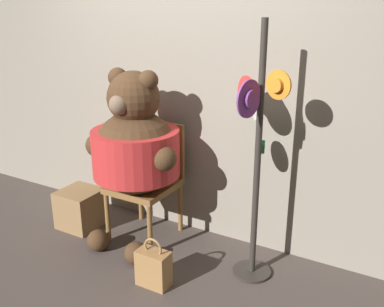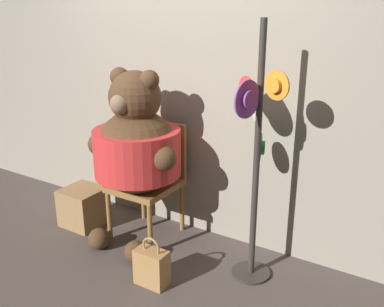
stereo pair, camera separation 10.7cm
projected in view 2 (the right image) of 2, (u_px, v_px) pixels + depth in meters
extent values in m
plane|color=#4C423D|center=(139.00, 259.00, 3.30)|extent=(14.00, 14.00, 0.00)
cube|color=gray|center=(188.00, 100.00, 3.51)|extent=(8.00, 0.10, 2.25)
cylinder|color=olive|center=(109.00, 216.00, 3.52)|extent=(0.04, 0.04, 0.43)
cylinder|color=olive|center=(150.00, 229.00, 3.31)|extent=(0.04, 0.04, 0.43)
cylinder|color=olive|center=(143.00, 196.00, 3.88)|extent=(0.04, 0.04, 0.43)
cylinder|color=olive|center=(182.00, 207.00, 3.67)|extent=(0.04, 0.04, 0.43)
cube|color=olive|center=(145.00, 185.00, 3.52)|extent=(0.48, 0.51, 0.05)
cube|color=olive|center=(162.00, 148.00, 3.62)|extent=(0.48, 0.04, 0.47)
sphere|color=#4C331E|center=(137.00, 152.00, 3.36)|extent=(0.67, 0.67, 0.67)
cylinder|color=red|center=(137.00, 152.00, 3.36)|extent=(0.68, 0.68, 0.37)
sphere|color=#4C331E|center=(135.00, 97.00, 3.21)|extent=(0.40, 0.40, 0.40)
sphere|color=#4C331E|center=(120.00, 77.00, 3.24)|extent=(0.15, 0.15, 0.15)
sphere|color=#4C331E|center=(149.00, 80.00, 3.10)|extent=(0.15, 0.15, 0.15)
sphere|color=#7A604C|center=(120.00, 104.00, 3.08)|extent=(0.15, 0.15, 0.15)
sphere|color=#4C331E|center=(100.00, 144.00, 3.44)|extent=(0.19, 0.19, 0.19)
sphere|color=#4C331E|center=(164.00, 158.00, 3.12)|extent=(0.19, 0.19, 0.19)
sphere|color=#4C331E|center=(99.00, 238.00, 3.43)|extent=(0.17, 0.17, 0.17)
sphere|color=#4C331E|center=(135.00, 252.00, 3.24)|extent=(0.17, 0.17, 0.17)
cylinder|color=#332D28|center=(251.00, 273.00, 3.12)|extent=(0.28, 0.28, 0.02)
cylinder|color=#332D28|center=(257.00, 159.00, 2.83)|extent=(0.04, 0.04, 1.79)
cylinder|color=red|center=(246.00, 91.00, 2.86)|extent=(0.17, 0.13, 0.20)
cylinder|color=red|center=(246.00, 91.00, 2.86)|extent=(0.12, 0.12, 0.10)
cylinder|color=#7A388E|center=(247.00, 99.00, 2.61)|extent=(0.06, 0.24, 0.24)
cylinder|color=#7A388E|center=(247.00, 99.00, 2.61)|extent=(0.08, 0.12, 0.11)
cylinder|color=silver|center=(256.00, 104.00, 2.89)|extent=(0.13, 0.21, 0.24)
cylinder|color=silver|center=(256.00, 104.00, 2.89)|extent=(0.10, 0.13, 0.11)
cylinder|color=#3D9351|center=(260.00, 148.00, 2.99)|extent=(0.07, 0.20, 0.20)
cylinder|color=#3D9351|center=(260.00, 148.00, 2.99)|extent=(0.09, 0.11, 0.10)
cylinder|color=orange|center=(277.00, 85.00, 2.57)|extent=(0.18, 0.07, 0.18)
cylinder|color=orange|center=(277.00, 85.00, 2.57)|extent=(0.11, 0.09, 0.09)
cube|color=#A87A47|center=(152.00, 268.00, 2.97)|extent=(0.23, 0.13, 0.26)
torus|color=#A87A47|center=(151.00, 247.00, 2.92)|extent=(0.14, 0.02, 0.14)
cube|color=#937047|center=(84.00, 206.00, 3.79)|extent=(0.34, 0.34, 0.34)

